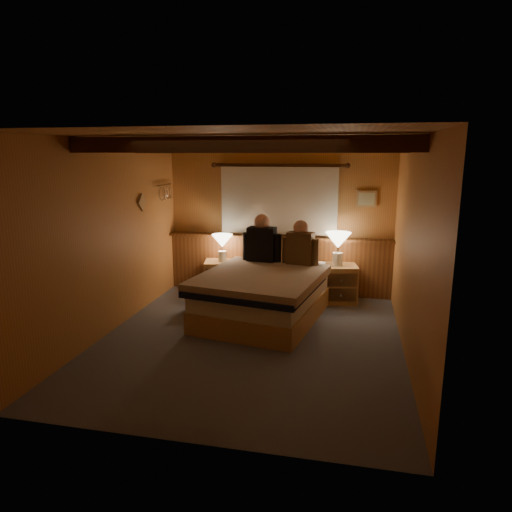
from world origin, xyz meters
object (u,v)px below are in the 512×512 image
(person_right, at_px, (300,246))
(duffel_bag, at_px, (204,301))
(bed, at_px, (263,295))
(nightstand_left, at_px, (221,277))
(nightstand_right, at_px, (339,283))
(lamp_left, at_px, (222,243))
(lamp_right, at_px, (338,242))
(person_left, at_px, (262,242))

(person_right, xyz_separation_m, duffel_bag, (-1.32, -0.48, -0.77))
(bed, height_order, nightstand_left, bed)
(nightstand_right, bearing_deg, person_right, -155.38)
(nightstand_right, distance_m, lamp_left, 1.93)
(duffel_bag, bearing_deg, bed, -12.07)
(nightstand_right, bearing_deg, bed, -144.70)
(lamp_right, bearing_deg, bed, -134.02)
(bed, height_order, duffel_bag, bed)
(nightstand_left, relative_size, lamp_right, 1.14)
(nightstand_right, distance_m, duffel_bag, 2.08)
(person_left, bearing_deg, person_right, -2.11)
(nightstand_left, bearing_deg, duffel_bag, -101.67)
(duffel_bag, bearing_deg, lamp_left, 83.58)
(bed, bearing_deg, lamp_right, 55.98)
(nightstand_left, relative_size, duffel_bag, 1.19)
(nightstand_right, xyz_separation_m, duffel_bag, (-1.88, -0.86, -0.14))
(bed, distance_m, person_right, 0.94)
(nightstand_right, height_order, lamp_left, lamp_left)
(nightstand_left, relative_size, person_right, 0.86)
(nightstand_right, bearing_deg, duffel_bag, -165.15)
(nightstand_left, bearing_deg, lamp_right, -12.57)
(nightstand_right, xyz_separation_m, person_left, (-1.14, -0.31, 0.66))
(nightstand_left, xyz_separation_m, person_right, (1.33, -0.40, 0.65))
(person_left, distance_m, duffel_bag, 1.22)
(nightstand_right, relative_size, person_right, 0.89)
(nightstand_left, height_order, lamp_left, lamp_left)
(lamp_left, bearing_deg, bed, -49.04)
(bed, bearing_deg, nightstand_left, 142.03)
(nightstand_left, distance_m, lamp_left, 0.58)
(person_right, bearing_deg, nightstand_right, 44.66)
(lamp_left, height_order, lamp_right, lamp_right)
(bed, height_order, person_right, person_right)
(bed, xyz_separation_m, person_right, (0.43, 0.60, 0.58))
(bed, distance_m, person_left, 0.92)
(person_left, relative_size, duffel_bag, 1.50)
(person_left, relative_size, person_right, 1.09)
(nightstand_right, height_order, duffel_bag, nightstand_right)
(nightstand_left, xyz_separation_m, nightstand_right, (1.89, -0.01, 0.02))
(lamp_left, height_order, person_left, person_left)
(lamp_left, height_order, person_right, person_right)
(person_left, bearing_deg, duffel_bag, -138.17)
(nightstand_left, height_order, duffel_bag, nightstand_left)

